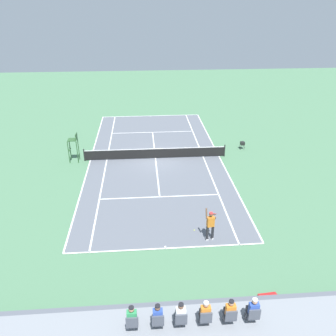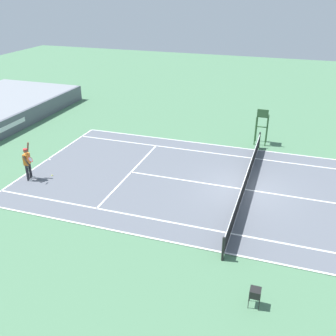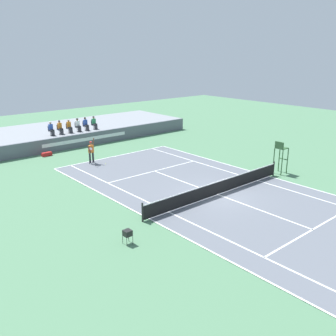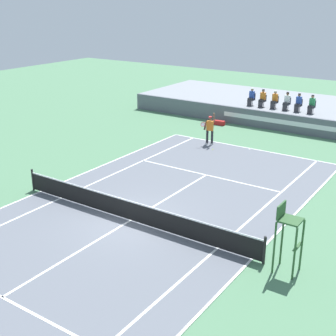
{
  "view_description": "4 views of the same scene",
  "coord_description": "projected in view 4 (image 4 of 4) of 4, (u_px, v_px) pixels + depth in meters",
  "views": [
    {
      "loc": [
        1.04,
        26.93,
        12.32
      ],
      "look_at": [
        -0.76,
        3.95,
        1.0
      ],
      "focal_mm": 37.16,
      "sensor_mm": 36.0,
      "label": 1
    },
    {
      "loc": [
        -17.98,
        -1.82,
        9.74
      ],
      "look_at": [
        -0.76,
        3.95,
        1.0
      ],
      "focal_mm": 41.56,
      "sensor_mm": 36.0,
      "label": 2
    },
    {
      "loc": [
        -16.76,
        -14.63,
        8.66
      ],
      "look_at": [
        -0.76,
        3.95,
        1.0
      ],
      "focal_mm": 40.09,
      "sensor_mm": 36.0,
      "label": 3
    },
    {
      "loc": [
        11.13,
        -13.65,
        8.8
      ],
      "look_at": [
        -0.76,
        3.95,
        1.0
      ],
      "focal_mm": 50.0,
      "sensor_mm": 36.0,
      "label": 4
    }
  ],
  "objects": [
    {
      "name": "spectator_seated_0",
      "position": [
        251.0,
        97.0,
        34.3
      ],
      "size": [
        0.44,
        0.6,
        1.26
      ],
      "color": "#474C56",
      "rests_on": "bleacher_platform"
    },
    {
      "name": "barrier_wall",
      "position": [
        281.0,
        122.0,
        32.37
      ],
      "size": [
        24.94,
        0.25,
        1.25
      ],
      "color": "#565B66",
      "rests_on": "ground"
    },
    {
      "name": "court",
      "position": [
        130.0,
        221.0,
        19.5
      ],
      "size": [
        11.08,
        23.88,
        0.03
      ],
      "color": "slate",
      "rests_on": "ground"
    },
    {
      "name": "net",
      "position": [
        130.0,
        210.0,
        19.32
      ],
      "size": [
        11.98,
        0.1,
        1.07
      ],
      "color": "black",
      "rests_on": "ground"
    },
    {
      "name": "bleacher_platform",
      "position": [
        301.0,
        111.0,
        35.62
      ],
      "size": [
        24.94,
        8.11,
        1.25
      ],
      "primitive_type": "cube",
      "color": "gray",
      "rests_on": "ground"
    },
    {
      "name": "spectator_seated_5",
      "position": [
        312.0,
        105.0,
        31.95
      ],
      "size": [
        0.44,
        0.6,
        1.26
      ],
      "color": "#474C56",
      "rests_on": "bleacher_platform"
    },
    {
      "name": "spectator_seated_3",
      "position": [
        287.0,
        102.0,
        32.88
      ],
      "size": [
        0.44,
        0.6,
        1.26
      ],
      "color": "#474C56",
      "rests_on": "bleacher_platform"
    },
    {
      "name": "spectator_seated_4",
      "position": [
        298.0,
        103.0,
        32.44
      ],
      "size": [
        0.44,
        0.6,
        1.26
      ],
      "color": "#474C56",
      "rests_on": "bleacher_platform"
    },
    {
      "name": "ground_plane",
      "position": [
        130.0,
        221.0,
        19.5
      ],
      "size": [
        80.0,
        80.0,
        0.0
      ],
      "primitive_type": "plane",
      "color": "#4C7A56"
    },
    {
      "name": "spectator_seated_1",
      "position": [
        262.0,
        99.0,
        33.85
      ],
      "size": [
        0.44,
        0.6,
        1.26
      ],
      "color": "#474C56",
      "rests_on": "bleacher_platform"
    },
    {
      "name": "spectator_seated_2",
      "position": [
        274.0,
        100.0,
        33.36
      ],
      "size": [
        0.44,
        0.6,
        1.26
      ],
      "color": "#474C56",
      "rests_on": "bleacher_platform"
    },
    {
      "name": "tennis_player",
      "position": [
        210.0,
        129.0,
        29.26
      ],
      "size": [
        0.75,
        0.73,
        2.08
      ],
      "color": "#232328",
      "rests_on": "ground"
    },
    {
      "name": "umpire_chair",
      "position": [
        288.0,
        230.0,
        15.45
      ],
      "size": [
        0.77,
        0.77,
        2.44
      ],
      "color": "#2D562D",
      "rests_on": "ground"
    },
    {
      "name": "equipment_bag",
      "position": [
        219.0,
        123.0,
        34.06
      ],
      "size": [
        0.92,
        0.38,
        0.32
      ],
      "color": "red",
      "rests_on": "ground"
    },
    {
      "name": "tennis_ball",
      "position": [
        213.0,
        149.0,
        28.51
      ],
      "size": [
        0.07,
        0.07,
        0.07
      ],
      "primitive_type": "sphere",
      "color": "#D1E533",
      "rests_on": "ground"
    }
  ]
}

